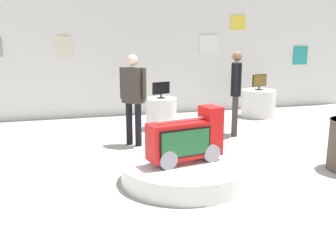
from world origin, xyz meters
The scene contains 10 objects.
ground_plane centered at (0.00, 0.00, 0.00)m, with size 30.00×30.00×0.00m, color #B2ADA3.
back_wall_display centered at (0.00, 4.88, 1.54)m, with size 12.43×0.13×3.09m.
main_display_pedestal centered at (-0.32, -0.03, 0.14)m, with size 1.79×1.79×0.27m, color silver.
novelty_firetruck_tv centered at (-0.30, -0.04, 0.58)m, with size 1.11×0.56×0.76m.
display_pedestal_left_rear centered at (0.15, 3.10, 0.34)m, with size 0.68×0.68×0.68m, color silver.
tv_on_left_rear centered at (0.15, 3.10, 0.88)m, with size 0.42×0.18×0.35m.
display_pedestal_center_rear centered at (2.86, 3.73, 0.34)m, with size 0.85×0.85×0.68m, color silver.
tv_on_center_rear centered at (2.86, 3.73, 0.89)m, with size 0.44×0.20×0.39m.
shopper_browsing_near_truck centered at (-0.67, 1.96, 0.98)m, with size 0.43×0.41×1.68m.
shopper_browsing_rear centered at (1.46, 2.14, 1.00)m, with size 0.35×0.51×1.71m.
Camera 1 is at (-1.91, -4.88, 1.99)m, focal length 40.86 mm.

